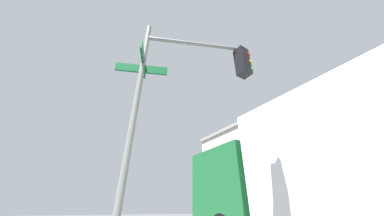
% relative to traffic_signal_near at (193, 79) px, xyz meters
% --- Properties ---
extents(traffic_signal_near, '(1.60, 2.91, 5.16)m').
position_rel_traffic_signal_near_xyz_m(traffic_signal_near, '(0.00, 0.00, 0.00)').
color(traffic_signal_near, slate).
rests_on(traffic_signal_near, ground_plane).
extents(building_stucco, '(16.98, 25.23, 10.17)m').
position_rel_traffic_signal_near_xyz_m(building_stucco, '(-9.77, 25.98, 1.45)').
color(building_stucco, '#BCB7AD').
rests_on(building_stucco, ground_plane).
extents(box_truck_second, '(7.26, 2.41, 3.62)m').
position_rel_traffic_signal_near_xyz_m(box_truck_second, '(0.38, 3.42, -1.71)').
color(box_truck_second, '#19592D').
rests_on(box_truck_second, ground_plane).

